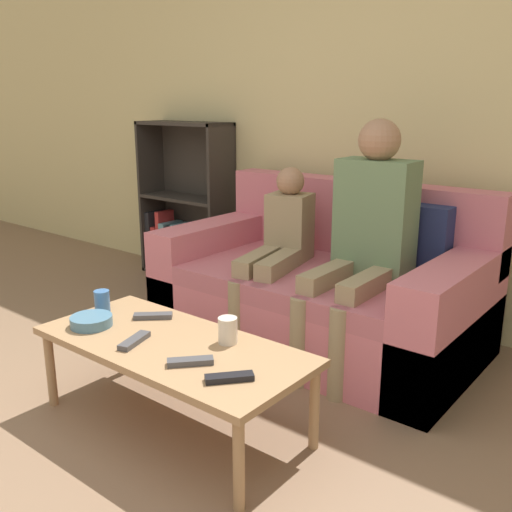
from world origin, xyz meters
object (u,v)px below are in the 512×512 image
(tv_remote_1, at_px, (190,362))
(person_child, at_px, (278,247))
(bookshelf, at_px, (184,213))
(tv_remote_3, at_px, (134,341))
(cup_near, at_px, (102,301))
(cup_far, at_px, (228,330))
(couch, at_px, (323,292))
(coffee_table, at_px, (172,350))
(tv_remote_0, at_px, (153,316))
(person_adult, at_px, (367,228))
(tv_remote_2, at_px, (229,378))
(snack_bowl, at_px, (91,321))

(tv_remote_1, bearing_deg, person_child, 152.45)
(bookshelf, relative_size, tv_remote_3, 6.59)
(cup_near, xyz_separation_m, cup_far, (0.68, 0.10, 0.00))
(couch, height_order, person_child, person_child)
(coffee_table, xyz_separation_m, tv_remote_1, (0.20, -0.09, 0.05))
(couch, height_order, tv_remote_0, couch)
(person_adult, xyz_separation_m, cup_far, (-0.12, -0.91, -0.28))
(person_adult, xyz_separation_m, person_child, (-0.50, -0.06, -0.16))
(couch, height_order, tv_remote_2, couch)
(bookshelf, relative_size, cup_far, 10.91)
(couch, distance_m, cup_near, 1.21)
(couch, relative_size, bookshelf, 1.47)
(person_adult, relative_size, tv_remote_1, 7.78)
(person_adult, distance_m, cup_far, 0.95)
(couch, distance_m, bookshelf, 1.61)
(person_child, xyz_separation_m, cup_near, (-0.31, -0.94, -0.12))
(couch, height_order, tv_remote_3, couch)
(bookshelf, height_order, snack_bowl, bookshelf)
(tv_remote_3, xyz_separation_m, snack_bowl, (-0.29, 0.00, 0.01))
(tv_remote_2, bearing_deg, person_adult, 135.09)
(couch, height_order, cup_near, couch)
(tv_remote_2, xyz_separation_m, tv_remote_3, (-0.50, -0.00, 0.00))
(cup_far, relative_size, tv_remote_3, 0.60)
(cup_near, distance_m, tv_remote_0, 0.26)
(cup_far, bearing_deg, tv_remote_3, -140.42)
(bookshelf, distance_m, person_child, 1.46)
(cup_near, relative_size, tv_remote_2, 0.63)
(tv_remote_2, distance_m, tv_remote_3, 0.50)
(cup_far, bearing_deg, person_adult, 82.22)
(cup_near, xyz_separation_m, tv_remote_0, (0.24, 0.09, -0.04))
(coffee_table, xyz_separation_m, tv_remote_2, (0.40, -0.10, 0.05))
(bookshelf, bearing_deg, cup_near, -56.23)
(couch, bearing_deg, snack_bowl, -108.23)
(cup_far, height_order, tv_remote_3, cup_far)
(coffee_table, bearing_deg, tv_remote_1, -25.15)
(tv_remote_0, bearing_deg, person_child, 133.08)
(tv_remote_0, bearing_deg, cup_far, 48.47)
(person_adult, height_order, cup_far, person_adult)
(coffee_table, distance_m, tv_remote_3, 0.16)
(tv_remote_0, bearing_deg, tv_remote_3, -9.86)
(person_adult, height_order, snack_bowl, person_adult)
(person_adult, relative_size, snack_bowl, 6.88)
(couch, bearing_deg, coffee_table, -90.40)
(person_child, xyz_separation_m, cup_far, (0.38, -0.84, -0.11))
(person_adult, xyz_separation_m, tv_remote_0, (-0.56, -0.91, -0.32))
(tv_remote_2, bearing_deg, tv_remote_3, -139.35)
(tv_remote_0, distance_m, tv_remote_3, 0.27)
(snack_bowl, bearing_deg, tv_remote_2, -0.12)
(cup_near, bearing_deg, person_adult, 51.23)
(tv_remote_0, bearing_deg, bookshelf, 178.56)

